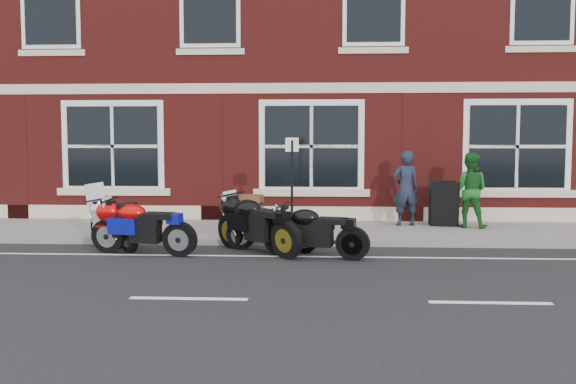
# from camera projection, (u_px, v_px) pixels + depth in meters

# --- Properties ---
(ground) EXTENTS (80.00, 80.00, 0.00)m
(ground) POSITION_uv_depth(u_px,v_px,m) (223.00, 258.00, 11.61)
(ground) COLOR black
(ground) RESTS_ON ground
(sidewalk) EXTENTS (30.00, 3.00, 0.12)m
(sidewalk) POSITION_uv_depth(u_px,v_px,m) (244.00, 231.00, 14.59)
(sidewalk) COLOR slate
(sidewalk) RESTS_ON ground
(kerb) EXTENTS (30.00, 0.16, 0.12)m
(kerb) POSITION_uv_depth(u_px,v_px,m) (234.00, 242.00, 13.02)
(kerb) COLOR slate
(kerb) RESTS_ON ground
(pub_building) EXTENTS (24.00, 12.00, 12.00)m
(pub_building) POSITION_uv_depth(u_px,v_px,m) (271.00, 25.00, 21.57)
(pub_building) COLOR #5F1714
(pub_building) RESTS_ON ground
(moto_touring_silver) EXTENTS (1.39, 1.48, 1.26)m
(moto_touring_silver) POSITION_uv_depth(u_px,v_px,m) (113.00, 222.00, 12.70)
(moto_touring_silver) COLOR black
(moto_touring_silver) RESTS_ON ground
(moto_sport_red) EXTENTS (2.10, 0.58, 0.95)m
(moto_sport_red) POSITION_uv_depth(u_px,v_px,m) (142.00, 225.00, 11.91)
(moto_sport_red) COLOR black
(moto_sport_red) RESTS_ON ground
(moto_sport_black) EXTENTS (1.74, 1.64, 1.01)m
(moto_sport_black) POSITION_uv_depth(u_px,v_px,m) (257.00, 222.00, 12.07)
(moto_sport_black) COLOR black
(moto_sport_black) RESTS_ON ground
(moto_sport_silver) EXTENTS (1.82, 0.58, 0.83)m
(moto_sport_silver) POSITION_uv_depth(u_px,v_px,m) (270.00, 226.00, 12.29)
(moto_sport_silver) COLOR black
(moto_sport_silver) RESTS_ON ground
(moto_naked_black) EXTENTS (1.93, 0.70, 0.89)m
(moto_naked_black) POSITION_uv_depth(u_px,v_px,m) (314.00, 230.00, 11.59)
(moto_naked_black) COLOR black
(moto_naked_black) RESTS_ON ground
(pedestrian_left) EXTENTS (0.71, 0.54, 1.76)m
(pedestrian_left) POSITION_uv_depth(u_px,v_px,m) (406.00, 188.00, 15.03)
(pedestrian_left) COLOR black
(pedestrian_left) RESTS_ON sidewalk
(pedestrian_right) EXTENTS (1.01, 0.89, 1.72)m
(pedestrian_right) POSITION_uv_depth(u_px,v_px,m) (470.00, 190.00, 14.68)
(pedestrian_right) COLOR #17521C
(pedestrian_right) RESTS_ON sidewalk
(a_board_sign) EXTENTS (0.68, 0.50, 1.06)m
(a_board_sign) POSITION_uv_depth(u_px,v_px,m) (444.00, 204.00, 14.92)
(a_board_sign) COLOR black
(a_board_sign) RESTS_ON sidewalk
(barrel_planter) EXTENTS (0.65, 0.65, 0.72)m
(barrel_planter) POSITION_uv_depth(u_px,v_px,m) (251.00, 210.00, 15.05)
(barrel_planter) COLOR #4D3B14
(barrel_planter) RESTS_ON sidewalk
(parking_sign) EXTENTS (0.27, 0.14, 2.06)m
(parking_sign) POSITION_uv_depth(u_px,v_px,m) (292.00, 179.00, 13.40)
(parking_sign) COLOR black
(parking_sign) RESTS_ON sidewalk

